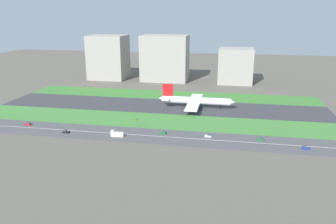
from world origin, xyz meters
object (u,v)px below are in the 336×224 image
at_px(car_4, 208,136).
at_px(office_tower, 235,66).
at_px(car_5, 28,124).
at_px(fuel_tank_west, 177,69).
at_px(car_3, 306,148).
at_px(truck_0, 117,134).
at_px(terminal_building, 108,57).
at_px(hangar_building, 165,58).
at_px(traffic_light, 137,122).
at_px(car_2, 260,139).
at_px(car_0, 163,133).
at_px(car_1, 66,132).
at_px(airliner, 195,101).

relative_size(car_4, office_tower, 0.11).
relative_size(car_5, fuel_tank_west, 0.17).
bearing_deg(car_3, truck_0, 0.00).
xyz_separation_m(terminal_building, hangar_building, (70.13, 0.00, 0.47)).
bearing_deg(traffic_light, office_tower, 68.74).
height_order(car_2, car_4, same).
height_order(car_3, car_5, same).
distance_m(car_0, traffic_light, 21.84).
height_order(car_1, truck_0, truck_0).
bearing_deg(car_2, hangar_building, 118.19).
relative_size(car_1, office_tower, 0.11).
bearing_deg(fuel_tank_west, car_5, -107.82).
bearing_deg(truck_0, car_0, -160.85).
xyz_separation_m(car_3, terminal_building, (-192.84, 192.00, 25.08)).
bearing_deg(car_5, airliner, 30.99).
height_order(office_tower, fuel_tank_west, office_tower).
bearing_deg(traffic_light, car_4, -9.04).
bearing_deg(terminal_building, fuel_tank_west, 29.95).
xyz_separation_m(car_0, terminal_building, (-104.56, 182.00, 25.08)).
bearing_deg(terminal_building, car_0, -60.12).
distance_m(car_5, hangar_building, 194.94).
height_order(car_1, fuel_tank_west, fuel_tank_west).
relative_size(car_2, hangar_building, 0.08).
xyz_separation_m(traffic_light, fuel_tank_west, (-6.41, 219.01, 2.64)).
relative_size(car_3, traffic_light, 0.61).
distance_m(car_5, car_4, 129.62).
distance_m(truck_0, traffic_light, 20.18).
xyz_separation_m(car_3, truck_0, (-117.08, -0.00, 0.75)).
distance_m(car_1, car_4, 95.69).
height_order(car_3, truck_0, truck_0).
bearing_deg(car_4, hangar_building, 109.55).
bearing_deg(car_1, hangar_building, -99.04).
xyz_separation_m(car_2, terminal_building, (-167.70, 182.00, 25.08)).
xyz_separation_m(car_4, car_0, (-30.21, 0.00, 0.00)).
bearing_deg(terminal_building, car_4, -53.48).
height_order(airliner, car_1, airliner).
xyz_separation_m(truck_0, hangar_building, (-5.63, 192.00, 24.80)).
bearing_deg(truck_0, fuel_tank_west, -90.57).
distance_m(car_0, hangar_building, 186.98).
bearing_deg(fuel_tank_west, car_1, -99.23).
relative_size(car_2, office_tower, 0.11).
relative_size(car_3, hangar_building, 0.08).
distance_m(airliner, car_0, 69.58).
height_order(car_2, traffic_light, traffic_light).
bearing_deg(car_4, car_1, -174.00).
xyz_separation_m(car_4, hangar_building, (-64.63, 182.00, 25.55)).
xyz_separation_m(traffic_light, terminal_building, (-84.52, 174.01, 21.71)).
bearing_deg(hangar_building, car_5, -109.65).
bearing_deg(car_5, car_1, -16.19).
bearing_deg(traffic_light, car_0, -21.75).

